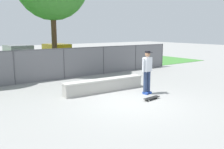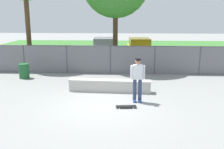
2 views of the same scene
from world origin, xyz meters
name	(u,v)px [view 2 (image 2 of 2)]	position (x,y,z in m)	size (l,w,h in m)	color
ground_plane	(102,106)	(0.00, 0.00, 0.00)	(80.00, 80.00, 0.00)	gray
grass_strip	(116,50)	(0.00, 16.09, 0.01)	(28.11, 20.00, 0.02)	#3D7A33
concrete_ledge	(110,86)	(0.18, 2.00, 0.29)	(3.89, 0.69, 0.57)	#A8A59E
skateboarder	(138,78)	(1.41, 0.60, 1.03)	(0.60, 0.32, 1.84)	#2647A5
skateboard	(126,106)	(0.95, -0.17, 0.07)	(0.82, 0.28, 0.09)	black
chainlink_fence	(110,58)	(0.00, 5.79, 0.94)	(16.18, 0.07, 1.73)	#4C4C51
car_silver	(104,48)	(-0.91, 11.81, 0.84)	(2.22, 4.31, 1.66)	#B7BABF
car_yellow	(139,48)	(2.05, 11.69, 0.84)	(2.22, 4.31, 1.66)	gold
trash_bin	(24,71)	(-4.85, 4.37, 0.42)	(0.56, 0.56, 0.84)	#1E592D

